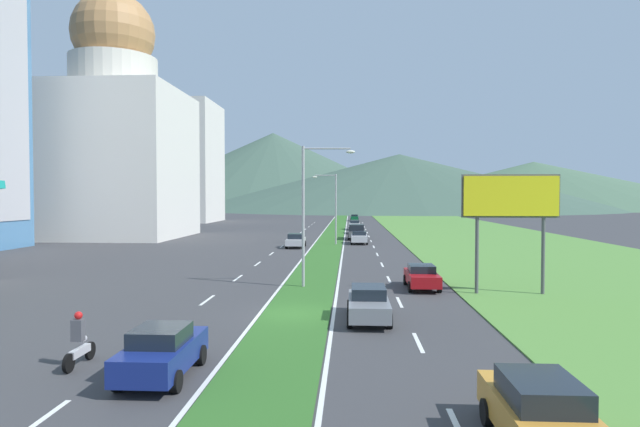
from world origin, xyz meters
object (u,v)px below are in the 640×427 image
street_lamp_near (310,205)px  pickup_truck_0 (356,232)px  street_lamp_mid (333,204)px  car_7 (543,417)px  car_4 (356,229)px  car_8 (354,218)px  car_5 (359,237)px  motorcycle_rider (79,343)px  car_2 (162,351)px  car_6 (368,303)px  car_3 (422,276)px  billboard_roadside (511,202)px  car_0 (355,225)px  car_1 (296,240)px

street_lamp_near → pickup_truck_0: street_lamp_near is taller
street_lamp_mid → car_7: (6.14, -49.95, -3.92)m
car_4 → car_8: size_ratio=1.11×
street_lamp_near → car_5: 31.01m
pickup_truck_0 → motorcycle_rider: bearing=-10.4°
car_2 → car_6: bearing=-39.4°
car_3 → car_8: car_8 is taller
street_lamp_mid → billboard_roadside: bearing=-70.4°
car_3 → motorcycle_rider: size_ratio=2.15×
street_lamp_mid → car_5: 5.19m
car_6 → car_5: bearing=179.7°
billboard_roadside → motorcycle_rider: billboard_roadside is taller
car_0 → car_3: 57.50m
car_7 → motorcycle_rider: (-12.97, 5.26, -0.06)m
car_0 → car_5: (0.33, -26.83, -0.05)m
billboard_roadside → car_7: billboard_roadside is taller
car_2 → car_6: car_2 is taller
street_lamp_mid → car_6: bearing=-85.7°
car_2 → billboard_roadside: bearing=-45.0°
pickup_truck_0 → car_2: bearing=-7.0°
billboard_roadside → street_lamp_near: bearing=171.0°
street_lamp_mid → car_4: size_ratio=1.81×
street_lamp_near → pickup_truck_0: bearing=85.0°
car_4 → car_6: (-0.08, -56.65, 0.04)m
car_3 → car_5: bearing=-173.9°
car_0 → car_4: bearing=1.3°
car_2 → motorcycle_rider: (-3.09, 0.92, -0.06)m
billboard_roadside → car_8: (-8.06, 92.29, -4.45)m
billboard_roadside → car_3: (-4.69, 1.79, -4.47)m
car_5 → car_8: 59.95m
car_6 → car_8: 99.02m
car_7 → motorcycle_rider: 14.00m
car_3 → pickup_truck_0: 36.90m
street_lamp_near → car_5: (3.50, 30.52, -4.26)m
car_3 → motorcycle_rider: motorcycle_rider is taller
car_1 → car_3: car_1 is taller
car_1 → car_5: size_ratio=1.09×
car_2 → pickup_truck_0: 53.63m
street_lamp_near → pickup_truck_0: (3.24, 36.69, -4.03)m
street_lamp_mid → street_lamp_near: bearing=-90.9°
car_8 → pickup_truck_0: 53.78m
car_2 → car_3: bearing=-31.3°
car_4 → car_8: 42.37m
car_5 → car_4: bearing=-179.6°
car_1 → motorcycle_rider: motorcycle_rider is taller
street_lamp_mid → car_4: street_lamp_mid is taller
street_lamp_near → car_2: (-3.26, -16.54, -4.21)m
billboard_roadside → car_8: bearing=95.0°
street_lamp_mid → car_7: bearing=-83.0°
car_1 → street_lamp_mid: bearing=-48.7°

